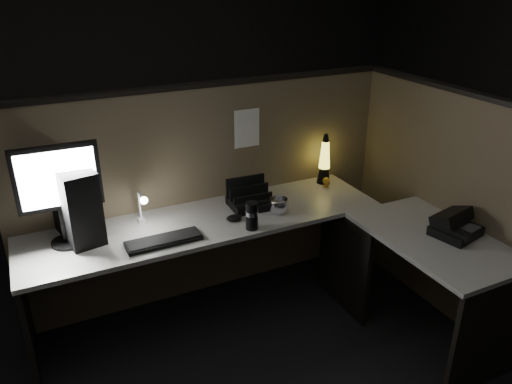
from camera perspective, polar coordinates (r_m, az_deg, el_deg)
name	(u,v)px	position (r m, az deg, el deg)	size (l,w,h in m)	color
floor	(270,362)	(3.21, 1.61, -18.84)	(6.00, 6.00, 0.00)	black
room_shell	(274,100)	(2.42, 2.06, 10.49)	(6.00, 6.00, 6.00)	silver
partition_back	(210,193)	(3.51, -5.23, -0.17)	(2.66, 0.06, 1.50)	brown
partition_right	(440,204)	(3.57, 20.33, -1.27)	(0.06, 1.66, 1.50)	brown
desk	(278,254)	(3.11, 2.54, -7.08)	(2.60, 1.60, 0.73)	#AAA8A0
pc_tower	(75,202)	(3.09, -20.02, -1.04)	(0.19, 0.42, 0.44)	black
monitor	(59,186)	(2.98, -21.59, 0.66)	(0.46, 0.20, 0.59)	black
keyboard	(164,241)	(2.97, -10.50, -5.49)	(0.44, 0.15, 0.02)	black
mouse	(234,218)	(3.16, -2.51, -2.99)	(0.10, 0.07, 0.04)	black
clip_lamp	(142,207)	(3.11, -12.87, -1.70)	(0.04, 0.18, 0.23)	silver
organizer	(250,199)	(3.34, -0.71, -0.84)	(0.29, 0.26, 0.21)	black
lava_lamp	(324,163)	(3.70, 7.82, 3.32)	(0.10, 0.10, 0.38)	black
travel_mug	(252,216)	(3.03, -0.48, -2.74)	(0.08, 0.08, 0.18)	black
steel_mug	(279,206)	(3.24, 2.62, -1.62)	(0.13, 0.13, 0.10)	silver
figurine	(326,181)	(3.67, 8.04, 1.26)	(0.05, 0.05, 0.05)	gold
pinned_paper	(247,128)	(3.42, -1.04, 7.28)	(0.19, 0.00, 0.27)	white
desk_phone	(454,225)	(3.21, 21.69, -3.56)	(0.30, 0.31, 0.16)	black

